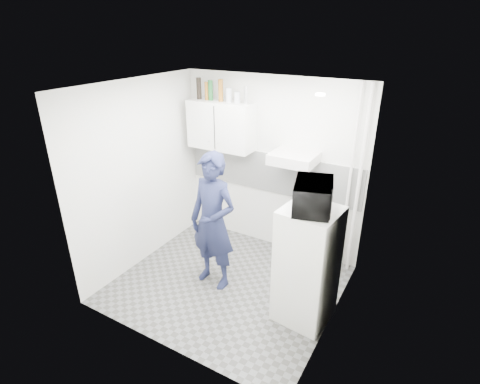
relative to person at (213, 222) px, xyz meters
The scene contains 24 objects.
floor 0.93m from the person, ahead, with size 2.80×2.80×0.00m, color #5F5F5F.
ceiling 1.70m from the person, ahead, with size 2.80×2.80×0.00m, color white.
wall_back 1.35m from the person, 81.79° to the left, with size 2.80×2.80×0.00m, color silver.
wall_left 1.28m from the person, behind, with size 2.60×2.60×0.00m, color silver.
wall_right 1.63m from the person, ahead, with size 2.60×2.60×0.00m, color silver.
person is the anchor object (origin of this frame).
stove 1.41m from the person, 51.24° to the left, with size 0.54×0.54×0.86m, color silver.
fridge 1.30m from the person, ahead, with size 0.59×0.59×1.42m, color white.
stove_top 1.32m from the person, 51.24° to the left, with size 0.51×0.51×0.03m, color black.
saucepan 1.31m from the person, 52.71° to the left, with size 0.20×0.20×0.11m, color silver.
microwave 1.45m from the person, ahead, with size 0.38×0.57×0.31m, color black.
bottle_a 2.04m from the person, 130.31° to the left, with size 0.07×0.07×0.30m, color black.
bottle_b 1.96m from the person, 125.77° to the left, with size 0.07×0.07×0.26m, color brown.
bottle_c 1.95m from the person, 123.54° to the left, with size 0.07×0.07×0.29m, color #144C1E.
bottle_d 1.90m from the person, 116.83° to the left, with size 0.07×0.07×0.31m, color brown.
canister_a 1.82m from the person, 111.00° to the left, with size 0.08×0.08×0.20m, color #B2B7BC.
canister_b 1.78m from the person, 104.54° to the left, with size 0.08×0.08×0.16m, color #B2B7BC.
bottle_e 1.79m from the person, 97.74° to the left, with size 0.06×0.06×0.24m, color silver.
upper_cabinet 1.55m from the person, 117.08° to the left, with size 1.00×0.35×0.70m, color white.
range_hood 1.38m from the person, 58.37° to the left, with size 0.60×0.50×0.14m, color silver.
backsplash 1.31m from the person, 81.70° to the left, with size 2.74×0.03×0.60m, color white.
pipe_a 1.95m from the person, 38.96° to the left, with size 0.05×0.05×2.60m, color silver.
pipe_b 1.86m from the person, 41.34° to the left, with size 0.04×0.04×2.60m, color silver.
ceiling_spot_fixture 2.05m from the person, 11.01° to the left, with size 0.10×0.10×0.02m, color white.
Camera 1 is at (2.21, -3.47, 3.20)m, focal length 28.00 mm.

